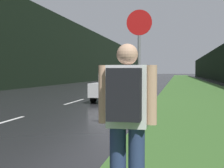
% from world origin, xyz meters
% --- Properties ---
extents(grass_verge, '(6.00, 240.00, 0.02)m').
position_xyz_m(grass_verge, '(6.97, 40.00, 0.01)').
color(grass_verge, '#386028').
rests_on(grass_verge, ground_plane).
extents(lane_stripe_c, '(0.12, 3.00, 0.01)m').
position_xyz_m(lane_stripe_c, '(0.00, 13.86, 0.00)').
color(lane_stripe_c, silver).
rests_on(lane_stripe_c, ground_plane).
extents(lane_stripe_d, '(0.12, 3.00, 0.01)m').
position_xyz_m(lane_stripe_d, '(0.00, 20.86, 0.00)').
color(lane_stripe_d, silver).
rests_on(lane_stripe_d, ground_plane).
extents(lane_stripe_e, '(0.12, 3.00, 0.01)m').
position_xyz_m(lane_stripe_e, '(0.00, 27.86, 0.00)').
color(lane_stripe_e, silver).
rests_on(lane_stripe_e, ground_plane).
extents(lane_stripe_f, '(0.12, 3.00, 0.01)m').
position_xyz_m(lane_stripe_f, '(0.00, 34.86, 0.00)').
color(lane_stripe_f, silver).
rests_on(lane_stripe_f, ground_plane).
extents(treeline_far_side, '(2.00, 140.00, 8.56)m').
position_xyz_m(treeline_far_side, '(-9.97, 50.00, 4.28)').
color(treeline_far_side, black).
rests_on(treeline_far_side, ground_plane).
extents(stop_sign, '(0.63, 0.07, 3.06)m').
position_xyz_m(stop_sign, '(4.22, 6.28, 1.83)').
color(stop_sign, slate).
rests_on(stop_sign, ground_plane).
extents(hitchhiker_with_backpack, '(0.63, 0.42, 1.82)m').
position_xyz_m(hitchhiker_with_backpack, '(4.62, 1.85, 1.04)').
color(hitchhiker_with_backpack, navy).
rests_on(hitchhiker_with_backpack, ground_plane).
extents(car_passing_near, '(2.04, 4.55, 1.46)m').
position_xyz_m(car_passing_near, '(1.99, 15.05, 0.75)').
color(car_passing_near, '#BCBCBC').
rests_on(car_passing_near, ground_plane).
extents(car_passing_far, '(1.85, 4.71, 1.44)m').
position_xyz_m(car_passing_far, '(1.99, 27.25, 0.74)').
color(car_passing_far, '#4C514C').
rests_on(car_passing_far, ground_plane).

